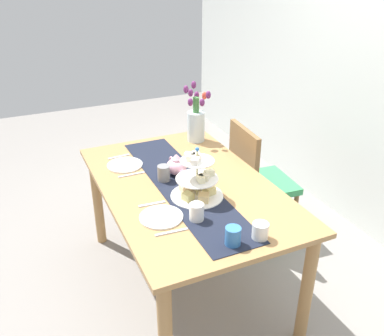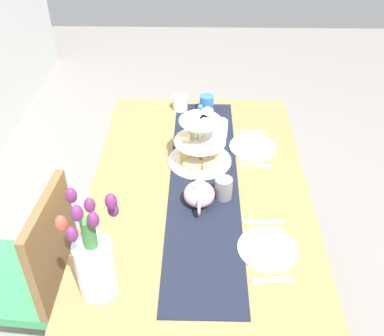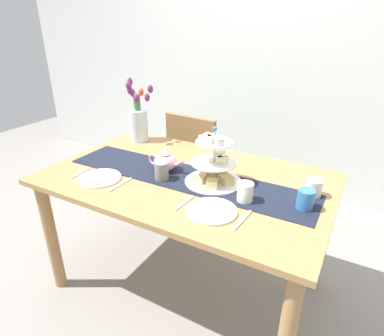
% 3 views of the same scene
% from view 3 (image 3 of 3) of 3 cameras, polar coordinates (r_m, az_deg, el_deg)
% --- Properties ---
extents(ground_plane, '(8.00, 8.00, 0.00)m').
position_cam_3_polar(ground_plane, '(2.21, -0.80, -19.42)').
color(ground_plane, gray).
extents(room_wall_rear, '(6.00, 0.08, 2.60)m').
position_cam_3_polar(room_wall_rear, '(3.07, 14.85, 19.36)').
color(room_wall_rear, silver).
rests_on(room_wall_rear, ground_plane).
extents(dining_table, '(1.54, 0.96, 0.76)m').
position_cam_3_polar(dining_table, '(1.82, -0.92, -4.46)').
color(dining_table, '#A37747').
rests_on(dining_table, ground_plane).
extents(chair_left, '(0.45, 0.45, 0.91)m').
position_cam_3_polar(chair_left, '(2.58, 1.14, 0.89)').
color(chair_left, brown).
rests_on(chair_left, ground_plane).
extents(table_runner, '(1.41, 0.30, 0.00)m').
position_cam_3_polar(table_runner, '(1.76, -1.27, -1.60)').
color(table_runner, black).
rests_on(table_runner, dining_table).
extents(tiered_cake_stand, '(0.30, 0.30, 0.30)m').
position_cam_3_polar(tiered_cake_stand, '(1.67, 3.87, 0.28)').
color(tiered_cake_stand, beige).
rests_on(tiered_cake_stand, table_runner).
extents(teapot, '(0.24, 0.13, 0.14)m').
position_cam_3_polar(teapot, '(1.82, -4.79, 1.22)').
color(teapot, '#E5A8BC').
rests_on(teapot, table_runner).
extents(tulip_vase, '(0.17, 0.19, 0.43)m').
position_cam_3_polar(tulip_vase, '(2.30, -9.47, 8.37)').
color(tulip_vase, silver).
rests_on(tulip_vase, dining_table).
extents(cream_jug, '(0.08, 0.08, 0.08)m').
position_cam_3_polar(cream_jug, '(1.67, 20.72, -3.31)').
color(cream_jug, white).
rests_on(cream_jug, dining_table).
extents(dinner_plate_left, '(0.23, 0.23, 0.01)m').
position_cam_3_polar(dinner_plate_left, '(1.81, -16.02, -1.73)').
color(dinner_plate_left, white).
rests_on(dinner_plate_left, dining_table).
extents(fork_left, '(0.03, 0.15, 0.01)m').
position_cam_3_polar(fork_left, '(1.91, -19.13, -0.81)').
color(fork_left, silver).
rests_on(fork_left, dining_table).
extents(knife_left, '(0.02, 0.17, 0.01)m').
position_cam_3_polar(knife_left, '(1.72, -12.54, -2.86)').
color(knife_left, silver).
rests_on(knife_left, dining_table).
extents(dinner_plate_right, '(0.23, 0.23, 0.01)m').
position_cam_3_polar(dinner_plate_right, '(1.45, 3.52, -7.56)').
color(dinner_plate_right, white).
rests_on(dinner_plate_right, dining_table).
extents(fork_right, '(0.03, 0.15, 0.01)m').
position_cam_3_polar(fork_right, '(1.51, -1.45, -6.20)').
color(fork_right, silver).
rests_on(fork_right, dining_table).
extents(knife_right, '(0.03, 0.17, 0.01)m').
position_cam_3_polar(knife_right, '(1.41, 8.89, -9.08)').
color(knife_right, silver).
rests_on(knife_right, dining_table).
extents(mug_grey, '(0.08, 0.08, 0.09)m').
position_cam_3_polar(mug_grey, '(1.72, -5.41, -0.49)').
color(mug_grey, slate).
rests_on(mug_grey, table_runner).
extents(mug_white_text, '(0.08, 0.08, 0.09)m').
position_cam_3_polar(mug_white_text, '(1.53, 9.39, -4.26)').
color(mug_white_text, white).
rests_on(mug_white_text, dining_table).
extents(mug_orange, '(0.08, 0.08, 0.09)m').
position_cam_3_polar(mug_orange, '(1.54, 19.40, -5.30)').
color(mug_orange, '#3370B7').
rests_on(mug_orange, dining_table).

